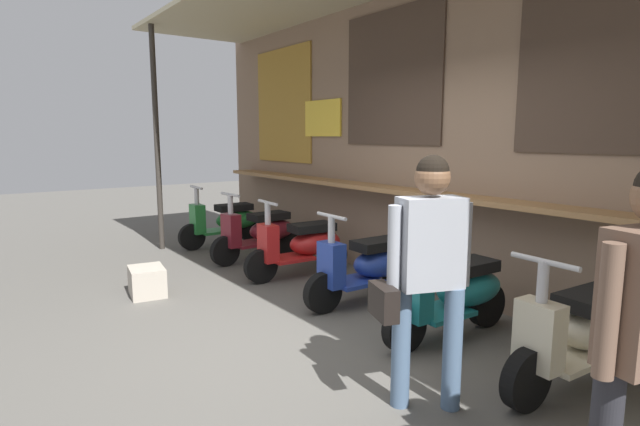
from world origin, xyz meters
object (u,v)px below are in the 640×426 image
at_px(scooter_maroon, 262,232).
at_px(scooter_blue, 369,266).
at_px(scooter_red, 304,245).
at_px(scooter_teal, 456,293).
at_px(merchandise_crate, 147,281).
at_px(scooter_cream, 582,332).
at_px(shopper_with_handbag, 427,260).
at_px(scooter_green, 227,221).

height_order(scooter_maroon, scooter_blue, same).
xyz_separation_m(scooter_red, scooter_teal, (2.31, 0.00, 0.00)).
bearing_deg(scooter_red, scooter_teal, 94.24).
bearing_deg(merchandise_crate, scooter_cream, 25.61).
bearing_deg(scooter_maroon, shopper_with_handbag, 71.65).
relative_size(scooter_maroon, merchandise_crate, 3.21).
xyz_separation_m(scooter_green, scooter_teal, (4.45, -0.00, 0.00)).
bearing_deg(scooter_maroon, scooter_green, -93.17).
relative_size(scooter_maroon, scooter_blue, 1.00).
height_order(scooter_green, scooter_maroon, same).
distance_m(scooter_red, scooter_cream, 3.38).
relative_size(scooter_blue, shopper_with_handbag, 0.87).
bearing_deg(scooter_teal, scooter_maroon, -87.18).
distance_m(scooter_cream, merchandise_crate, 4.17).
bearing_deg(merchandise_crate, scooter_red, 78.19).
bearing_deg(shopper_with_handbag, scooter_maroon, -174.78).
relative_size(scooter_maroon, scooter_red, 1.00).
bearing_deg(merchandise_crate, scooter_blue, 48.63).
distance_m(scooter_red, merchandise_crate, 1.85).
bearing_deg(scooter_red, scooter_cream, 94.24).
relative_size(shopper_with_handbag, merchandise_crate, 3.66).
bearing_deg(scooter_green, shopper_with_handbag, 80.05).
relative_size(scooter_blue, scooter_cream, 1.00).
height_order(scooter_green, scooter_blue, same).
xyz_separation_m(scooter_teal, merchandise_crate, (-2.69, -1.80, -0.23)).
bearing_deg(scooter_blue, merchandise_crate, -39.02).
distance_m(scooter_green, scooter_cream, 5.52).
relative_size(scooter_blue, merchandise_crate, 3.20).
relative_size(scooter_teal, shopper_with_handbag, 0.88).
relative_size(scooter_green, scooter_cream, 1.00).
distance_m(scooter_green, merchandise_crate, 2.53).
xyz_separation_m(scooter_blue, scooter_teal, (1.10, -0.00, 0.00)).
relative_size(scooter_red, scooter_blue, 1.00).
xyz_separation_m(scooter_blue, shopper_with_handbag, (1.72, -1.08, 0.58)).
height_order(scooter_green, shopper_with_handbag, shopper_with_handbag).
relative_size(scooter_red, shopper_with_handbag, 0.88).
relative_size(scooter_green, scooter_red, 1.00).
bearing_deg(scooter_teal, scooter_blue, -87.18).
distance_m(scooter_maroon, scooter_red, 1.04).
height_order(scooter_maroon, scooter_teal, same).
xyz_separation_m(scooter_blue, scooter_cream, (2.17, -0.00, 0.00)).
bearing_deg(scooter_cream, scooter_blue, -85.95).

